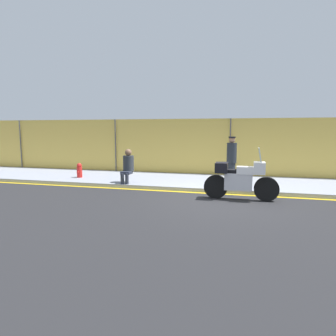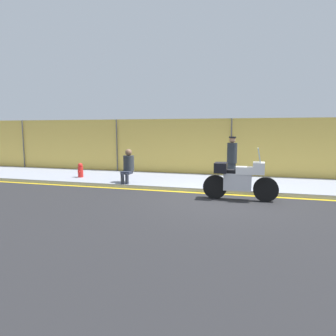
{
  "view_description": "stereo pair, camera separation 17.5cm",
  "coord_description": "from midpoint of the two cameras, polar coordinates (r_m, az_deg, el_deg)",
  "views": [
    {
      "loc": [
        0.64,
        -8.83,
        2.07
      ],
      "look_at": [
        -2.02,
        1.44,
        0.71
      ],
      "focal_mm": 32.0,
      "sensor_mm": 36.0,
      "label": 1
    },
    {
      "loc": [
        0.81,
        -8.79,
        2.07
      ],
      "look_at": [
        -2.02,
        1.44,
        0.71
      ],
      "focal_mm": 32.0,
      "sensor_mm": 36.0,
      "label": 2
    }
  ],
  "objects": [
    {
      "name": "ground_plane",
      "position": [
        9.08,
        10.55,
        -6.0
      ],
      "size": [
        120.0,
        120.0,
        0.0
      ],
      "primitive_type": "plane",
      "color": "#262628"
    },
    {
      "name": "sidewalk",
      "position": [
        11.55,
        11.66,
        -2.84
      ],
      "size": [
        39.3,
        3.29,
        0.13
      ],
      "color": "#8E93A3",
      "rests_on": "ground_plane"
    },
    {
      "name": "curb_paint_stripe",
      "position": [
        9.87,
        10.96,
        -4.92
      ],
      "size": [
        39.3,
        0.18,
        0.01
      ],
      "color": "gold",
      "rests_on": "ground_plane"
    },
    {
      "name": "storefront_fence",
      "position": [
        13.13,
        12.32,
        3.67
      ],
      "size": [
        37.33,
        0.17,
        2.55
      ],
      "color": "gold",
      "rests_on": "ground_plane"
    },
    {
      "name": "motorcycle",
      "position": [
        9.08,
        13.98,
        -2.01
      ],
      "size": [
        2.18,
        0.51,
        1.56
      ],
      "rotation": [
        0.0,
        0.0,
        -0.01
      ],
      "color": "black",
      "rests_on": "ground_plane"
    },
    {
      "name": "officer_standing",
      "position": [
        11.19,
        12.51,
        1.64
      ],
      "size": [
        0.36,
        0.36,
        1.69
      ],
      "color": "#1E2328",
      "rests_on": "sidewalk"
    },
    {
      "name": "person_seated_on_curb",
      "position": [
        11.08,
        -7.16,
        0.7
      ],
      "size": [
        0.4,
        0.65,
        1.24
      ],
      "color": "#2D3342",
      "rests_on": "sidewalk"
    },
    {
      "name": "fire_hydrant",
      "position": [
        12.76,
        -15.96,
        -0.41
      ],
      "size": [
        0.21,
        0.27,
        0.59
      ],
      "color": "red",
      "rests_on": "sidewalk"
    }
  ]
}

